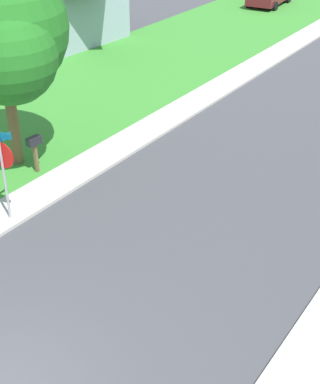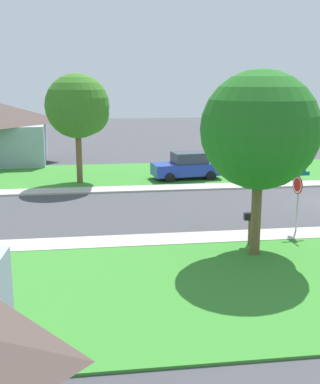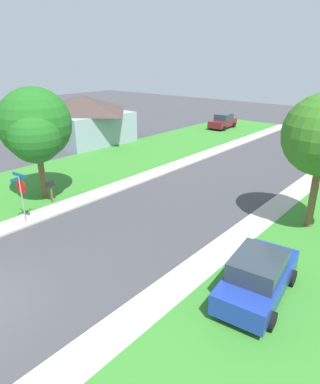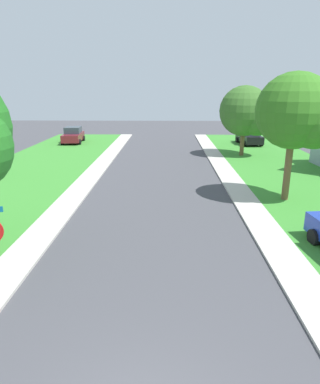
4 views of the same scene
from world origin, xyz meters
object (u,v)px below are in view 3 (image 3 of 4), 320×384
Objects in this scene: house_left_setback at (83,118)px; mailbox at (51,187)px; stop_sign_far_corner at (21,190)px; car_blue_behind_trees at (258,276)px; car_maroon_driveway_right at (223,121)px; tree_corner_large at (35,127)px.

mailbox is (11.61, -11.33, -1.37)m from house_left_setback.
stop_sign_far_corner is 18.89m from house_left_setback.
car_blue_behind_trees is (11.62, 2.35, -1.01)m from stop_sign_far_corner.
car_blue_behind_trees is at bearing -57.19° from car_maroon_driveway_right.
stop_sign_far_corner is 4.06m from tree_corner_large.
car_maroon_driveway_right reaches higher than mailbox.
tree_corner_large reaches higher than car_blue_behind_trees.
car_blue_behind_trees is (16.97, -26.32, 0.00)m from car_maroon_driveway_right.
stop_sign_far_corner is at bearing -48.39° from tree_corner_large.
mailbox is at bearing 1.47° from tree_corner_large.
tree_corner_large reaches higher than mailbox.
house_left_setback reaches higher than car_blue_behind_trees.
car_maroon_driveway_right is 26.57m from mailbox.
house_left_setback is at bearing -116.96° from car_maroon_driveway_right.
car_blue_behind_trees is at bearing 11.42° from stop_sign_far_corner.
tree_corner_large is (-13.74, 0.04, 3.52)m from car_blue_behind_trees.
tree_corner_large reaches higher than car_maroon_driveway_right.
stop_sign_far_corner reaches higher than car_blue_behind_trees.
house_left_setback reaches higher than mailbox.
car_maroon_driveway_right is at bearing 63.04° from house_left_setback.
car_blue_behind_trees is 0.68× the size of tree_corner_large.
car_maroon_driveway_right is 0.47× the size of house_left_setback.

